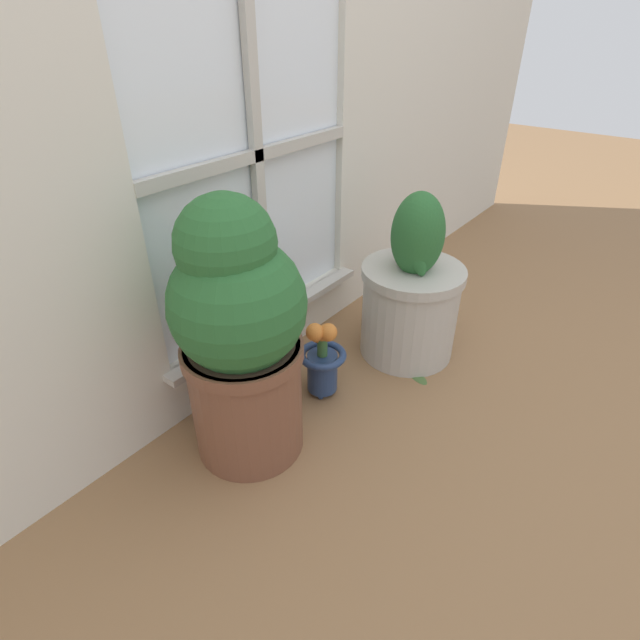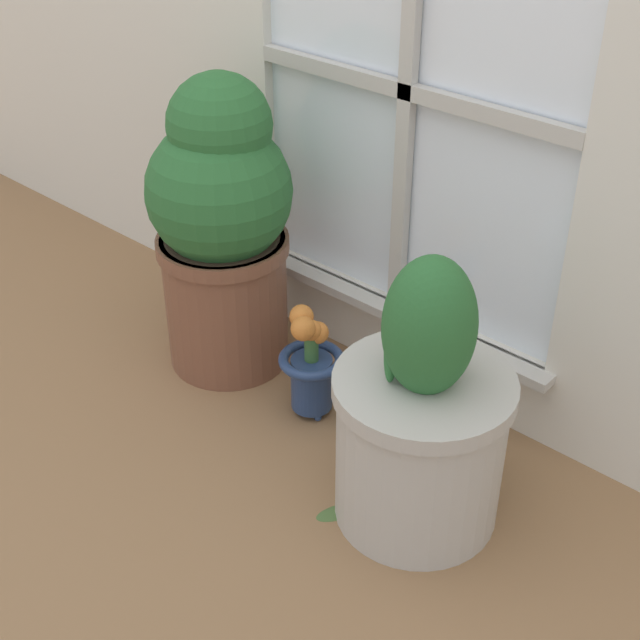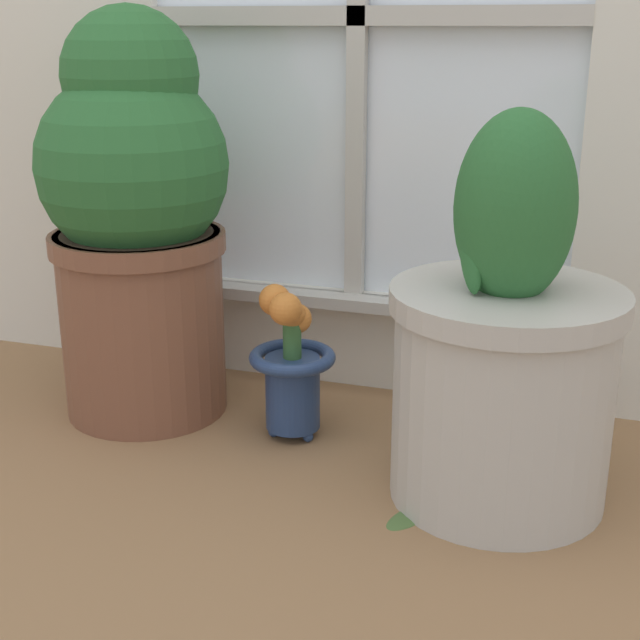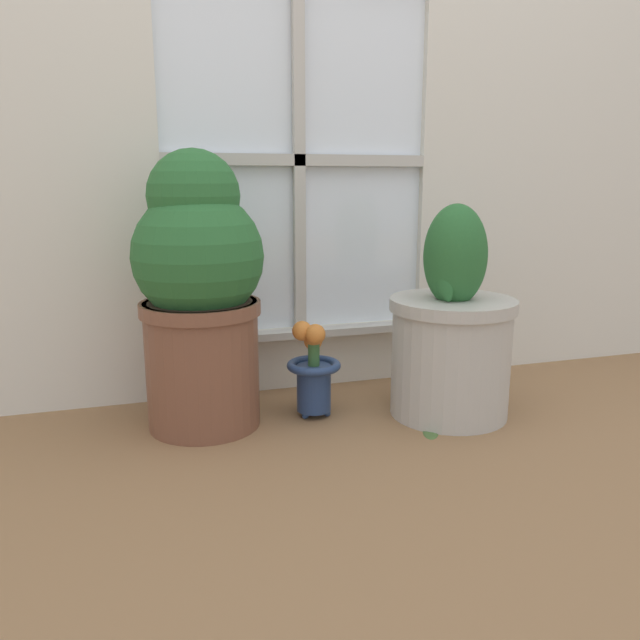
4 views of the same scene
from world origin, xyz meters
TOP-DOWN VIEW (x-y plane):
  - ground_plane at (0.00, 0.00)m, footprint 10.00×10.00m
  - potted_plant_left at (-0.35, 0.32)m, footprint 0.36×0.36m
  - potted_plant_right at (0.35, 0.19)m, footprint 0.37×0.37m
  - flower_vase at (-0.04, 0.29)m, footprint 0.16×0.16m
  - fallen_leaf at (0.24, 0.07)m, footprint 0.09×0.12m

SIDE VIEW (x-z plane):
  - ground_plane at x=0.00m, z-range 0.00..0.00m
  - fallen_leaf at x=0.24m, z-range 0.00..0.01m
  - flower_vase at x=-0.04m, z-range 0.00..0.29m
  - potted_plant_right at x=0.35m, z-range -0.07..0.55m
  - potted_plant_left at x=-0.35m, z-range 0.01..0.78m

